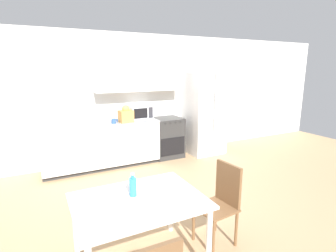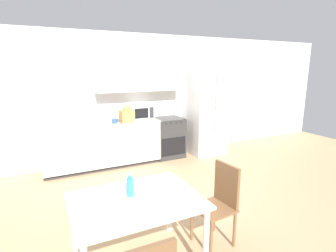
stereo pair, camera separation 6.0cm
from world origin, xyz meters
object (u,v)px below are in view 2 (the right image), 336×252
(oven_range, at_px, (168,137))
(dining_table, at_px, (136,208))
(microwave, at_px, (141,112))
(dining_chair_side, at_px, (220,198))
(refrigerator, at_px, (205,113))
(drink_bottle, at_px, (130,186))
(coffee_mug, at_px, (115,121))

(oven_range, xyz_separation_m, dining_table, (-1.78, -2.94, 0.20))
(microwave, relative_size, dining_chair_side, 0.50)
(dining_table, height_order, dining_chair_side, dining_chair_side)
(oven_range, relative_size, refrigerator, 0.47)
(microwave, distance_m, drink_bottle, 3.16)
(refrigerator, height_order, dining_chair_side, refrigerator)
(microwave, relative_size, drink_bottle, 1.94)
(microwave, distance_m, dining_chair_side, 3.10)
(oven_range, bearing_deg, refrigerator, -5.61)
(microwave, bearing_deg, dining_table, -111.28)
(coffee_mug, height_order, dining_table, coffee_mug)
(refrigerator, bearing_deg, oven_range, 174.39)
(microwave, height_order, dining_table, microwave)
(refrigerator, height_order, drink_bottle, refrigerator)
(oven_range, bearing_deg, dining_chair_side, -104.80)
(refrigerator, distance_m, dining_table, 3.94)
(oven_range, xyz_separation_m, dining_chair_side, (-0.78, -2.97, 0.09))
(oven_range, height_order, refrigerator, refrigerator)
(drink_bottle, bearing_deg, dining_table, -77.61)
(oven_range, distance_m, dining_chair_side, 3.07)
(dining_chair_side, bearing_deg, drink_bottle, 77.60)
(dining_table, relative_size, drink_bottle, 5.12)
(dining_table, bearing_deg, refrigerator, 46.44)
(coffee_mug, bearing_deg, dining_table, -101.00)
(microwave, relative_size, dining_table, 0.38)
(microwave, xyz_separation_m, dining_table, (-1.17, -3.02, -0.41))
(drink_bottle, bearing_deg, dining_chair_side, -7.22)
(oven_range, height_order, drink_bottle, drink_bottle)
(microwave, distance_m, dining_table, 3.26)
(drink_bottle, bearing_deg, oven_range, 57.68)
(oven_range, distance_m, refrigerator, 1.06)
(refrigerator, distance_m, drink_bottle, 3.87)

